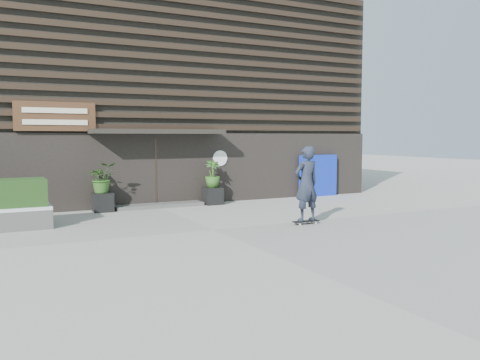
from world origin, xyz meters
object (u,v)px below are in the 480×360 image
planter_pot_right (213,196)px  skateboarder (306,184)px  blue_tarp (318,176)px  planter_pot_left (103,202)px

planter_pot_right → skateboarder: (0.68, -4.81, 0.81)m
blue_tarp → planter_pot_left: bearing=-178.7°
blue_tarp → skateboarder: (-4.04, -5.11, 0.28)m
planter_pot_right → blue_tarp: 4.75m
planter_pot_left → blue_tarp: (8.51, 0.30, 0.53)m
blue_tarp → skateboarder: skateboarder is taller
blue_tarp → planter_pot_right: bearing=-177.1°
planter_pot_left → planter_pot_right: same height
planter_pot_left → blue_tarp: size_ratio=0.34×
planter_pot_left → blue_tarp: blue_tarp is taller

